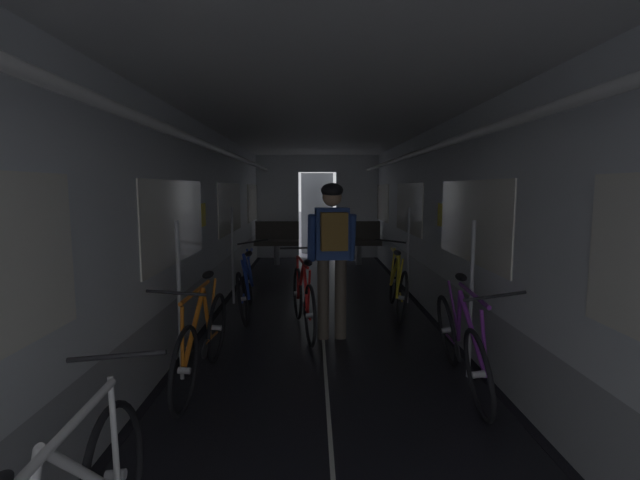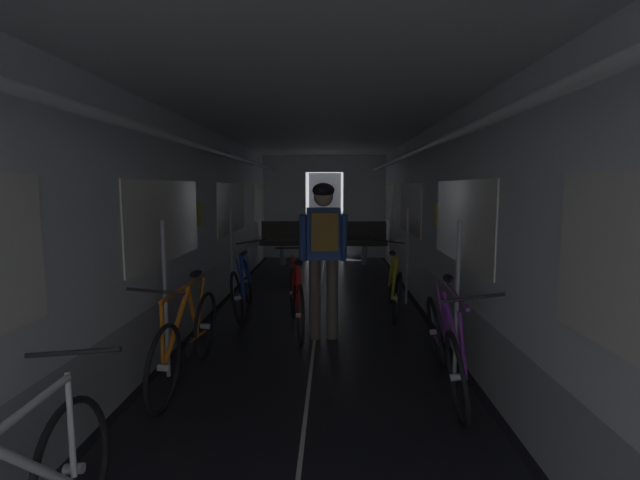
{
  "view_description": "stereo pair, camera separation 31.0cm",
  "coord_description": "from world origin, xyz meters",
  "px_view_note": "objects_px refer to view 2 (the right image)",
  "views": [
    {
      "loc": [
        -0.12,
        -1.71,
        1.68
      ],
      "look_at": [
        0.0,
        5.27,
        0.86
      ],
      "focal_mm": 25.15,
      "sensor_mm": 36.0,
      "label": 1
    },
    {
      "loc": [
        0.19,
        -1.7,
        1.68
      ],
      "look_at": [
        0.0,
        5.27,
        0.86
      ],
      "focal_mm": 25.15,
      "sensor_mm": 36.0,
      "label": 2
    }
  ],
  "objects_px": {
    "bicycle_yellow": "(394,286)",
    "bicycle_red_in_aisle": "(296,299)",
    "bench_seat_far_left": "(283,238)",
    "bicycle_orange": "(187,339)",
    "bicycle_blue": "(242,285)",
    "person_cyclist_aisle": "(323,244)",
    "bicycle_purple": "(445,345)",
    "bench_seat_far_right": "(364,239)"
  },
  "relations": [
    {
      "from": "bicycle_red_in_aisle",
      "to": "bicycle_blue",
      "type": "bearing_deg",
      "value": 136.72
    },
    {
      "from": "bench_seat_far_right",
      "to": "bench_seat_far_left",
      "type": "bearing_deg",
      "value": 180.0
    },
    {
      "from": "bicycle_blue",
      "to": "person_cyclist_aisle",
      "type": "distance_m",
      "value": 1.64
    },
    {
      "from": "bench_seat_far_left",
      "to": "bicycle_orange",
      "type": "relative_size",
      "value": 0.58
    },
    {
      "from": "bench_seat_far_left",
      "to": "bench_seat_far_right",
      "type": "xyz_separation_m",
      "value": [
        1.8,
        0.0,
        0.0
      ]
    },
    {
      "from": "person_cyclist_aisle",
      "to": "bicycle_red_in_aisle",
      "type": "xyz_separation_m",
      "value": [
        -0.32,
        0.27,
        -0.69
      ]
    },
    {
      "from": "bicycle_purple",
      "to": "bicycle_orange",
      "type": "xyz_separation_m",
      "value": [
        -2.19,
        0.1,
        0.0
      ]
    },
    {
      "from": "bicycle_purple",
      "to": "person_cyclist_aisle",
      "type": "xyz_separation_m",
      "value": [
        -1.03,
        1.24,
        0.69
      ]
    },
    {
      "from": "bicycle_purple",
      "to": "bicycle_red_in_aisle",
      "type": "relative_size",
      "value": 1.01
    },
    {
      "from": "bicycle_blue",
      "to": "bicycle_red_in_aisle",
      "type": "relative_size",
      "value": 1.01
    },
    {
      "from": "person_cyclist_aisle",
      "to": "bicycle_red_in_aisle",
      "type": "relative_size",
      "value": 1.03
    },
    {
      "from": "bicycle_yellow",
      "to": "bicycle_orange",
      "type": "relative_size",
      "value": 1.0
    },
    {
      "from": "bench_seat_far_left",
      "to": "bicycle_orange",
      "type": "height_order",
      "value": "bench_seat_far_left"
    },
    {
      "from": "bicycle_yellow",
      "to": "bicycle_orange",
      "type": "distance_m",
      "value": 3.0
    },
    {
      "from": "person_cyclist_aisle",
      "to": "bicycle_yellow",
      "type": "bearing_deg",
      "value": 47.93
    },
    {
      "from": "bench_seat_far_left",
      "to": "person_cyclist_aisle",
      "type": "xyz_separation_m",
      "value": [
        1.0,
        -4.94,
        0.5
      ]
    },
    {
      "from": "person_cyclist_aisle",
      "to": "bicycle_purple",
      "type": "bearing_deg",
      "value": -50.06
    },
    {
      "from": "bicycle_yellow",
      "to": "bicycle_blue",
      "type": "height_order",
      "value": "bicycle_blue"
    },
    {
      "from": "bicycle_purple",
      "to": "bicycle_orange",
      "type": "height_order",
      "value": "bicycle_purple"
    },
    {
      "from": "bicycle_yellow",
      "to": "bicycle_red_in_aisle",
      "type": "height_order",
      "value": "bicycle_yellow"
    },
    {
      "from": "bicycle_yellow",
      "to": "bicycle_blue",
      "type": "xyz_separation_m",
      "value": [
        -2.03,
        -0.02,
        -0.0
      ]
    },
    {
      "from": "bicycle_yellow",
      "to": "person_cyclist_aisle",
      "type": "height_order",
      "value": "person_cyclist_aisle"
    },
    {
      "from": "bicycle_purple",
      "to": "bicycle_blue",
      "type": "xyz_separation_m",
      "value": [
        -2.14,
        2.24,
        0.0
      ]
    },
    {
      "from": "bicycle_yellow",
      "to": "bicycle_red_in_aisle",
      "type": "xyz_separation_m",
      "value": [
        -1.25,
        -0.76,
        0.0
      ]
    },
    {
      "from": "bench_seat_far_left",
      "to": "bicycle_blue",
      "type": "distance_m",
      "value": 3.94
    },
    {
      "from": "bench_seat_far_right",
      "to": "bicycle_blue",
      "type": "xyz_separation_m",
      "value": [
        -1.9,
        -3.94,
        -0.19
      ]
    },
    {
      "from": "bench_seat_far_right",
      "to": "person_cyclist_aisle",
      "type": "height_order",
      "value": "person_cyclist_aisle"
    },
    {
      "from": "bicycle_orange",
      "to": "bicycle_red_in_aisle",
      "type": "xyz_separation_m",
      "value": [
        0.83,
        1.4,
        0.0
      ]
    },
    {
      "from": "bench_seat_far_right",
      "to": "bicycle_purple",
      "type": "bearing_deg",
      "value": -87.83
    },
    {
      "from": "bicycle_blue",
      "to": "bench_seat_far_right",
      "type": "bearing_deg",
      "value": 64.18
    },
    {
      "from": "bicycle_purple",
      "to": "bicycle_orange",
      "type": "distance_m",
      "value": 2.19
    },
    {
      "from": "bench_seat_far_left",
      "to": "person_cyclist_aisle",
      "type": "height_order",
      "value": "person_cyclist_aisle"
    },
    {
      "from": "bench_seat_far_left",
      "to": "bicycle_yellow",
      "type": "bearing_deg",
      "value": -63.83
    },
    {
      "from": "bench_seat_far_right",
      "to": "bicycle_purple",
      "type": "relative_size",
      "value": 0.58
    },
    {
      "from": "bicycle_purple",
      "to": "bicycle_red_in_aisle",
      "type": "distance_m",
      "value": 2.02
    },
    {
      "from": "bench_seat_far_left",
      "to": "bicycle_orange",
      "type": "bearing_deg",
      "value": -91.47
    },
    {
      "from": "bicycle_blue",
      "to": "person_cyclist_aisle",
      "type": "relative_size",
      "value": 0.98
    },
    {
      "from": "bench_seat_far_left",
      "to": "bicycle_red_in_aisle",
      "type": "height_order",
      "value": "bench_seat_far_left"
    },
    {
      "from": "bench_seat_far_left",
      "to": "bicycle_purple",
      "type": "height_order",
      "value": "bicycle_purple"
    },
    {
      "from": "bicycle_yellow",
      "to": "person_cyclist_aisle",
      "type": "relative_size",
      "value": 0.98
    },
    {
      "from": "bench_seat_far_left",
      "to": "bicycle_purple",
      "type": "distance_m",
      "value": 6.5
    },
    {
      "from": "bench_seat_far_left",
      "to": "bicycle_purple",
      "type": "bearing_deg",
      "value": -71.76
    }
  ]
}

